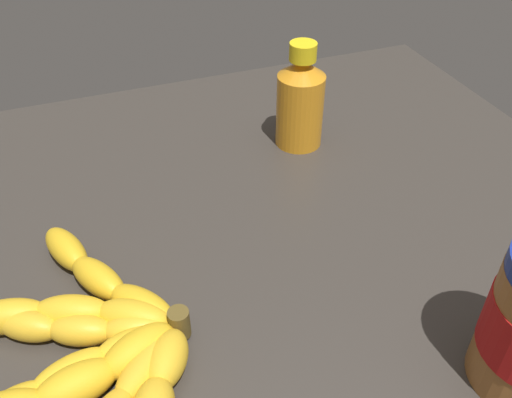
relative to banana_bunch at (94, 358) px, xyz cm
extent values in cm
cube|color=#38332D|center=(-11.67, 24.42, -3.20)|extent=(79.59, 79.95, 3.16)
ellipsoid|color=gold|center=(-4.44, 5.00, -0.07)|extent=(7.83, 7.15, 3.11)
ellipsoid|color=gold|center=(-9.41, 1.61, -0.07)|extent=(8.09, 6.44, 3.11)
ellipsoid|color=gold|center=(-14.85, -0.95, -0.07)|extent=(8.15, 5.58, 3.11)
ellipsoid|color=gold|center=(-3.24, 4.02, 0.03)|extent=(6.68, 8.05, 3.31)
ellipsoid|color=gold|center=(-5.83, -1.29, 0.03)|extent=(5.72, 8.10, 3.31)
ellipsoid|color=gold|center=(-7.40, -6.98, 0.03)|extent=(4.56, 7.88, 3.31)
ellipsoid|color=gold|center=(-1.92, 3.97, -0.16)|extent=(4.40, 6.76, 2.93)
ellipsoid|color=gold|center=(-3.50, -0.74, -0.16)|extent=(5.10, 6.88, 2.93)
ellipsoid|color=gold|center=(-5.73, -5.18, -0.16)|extent=(5.70, 6.85, 2.93)
ellipsoid|color=yellow|center=(-0.39, 3.54, -0.17)|extent=(3.74, 7.36, 2.90)
ellipsoid|color=yellow|center=(0.66, -1.99, -0.17)|extent=(4.59, 7.56, 2.90)
ellipsoid|color=yellow|center=(0.72, 3.75, 0.16)|extent=(6.00, 8.04, 3.56)
ellipsoid|color=yellow|center=(2.36, -1.77, 0.16)|extent=(4.89, 7.78, 3.56)
ellipsoid|color=gold|center=(2.31, 4.25, -0.03)|extent=(7.92, 8.30, 3.19)
ellipsoid|color=gold|center=(2.47, 5.86, 0.12)|extent=(6.98, 6.05, 3.48)
cylinder|color=brown|center=(-0.92, 7.83, 0.18)|extent=(2.00, 2.00, 3.00)
cylinder|color=orange|center=(-27.57, 31.65, 3.43)|extent=(6.39, 6.39, 10.11)
cone|color=orange|center=(-27.57, 31.65, 9.58)|extent=(6.39, 6.39, 2.18)
cylinder|color=yellow|center=(-27.57, 31.65, 11.81)|extent=(3.51, 3.51, 2.28)
camera|label=1|loc=(31.61, 3.17, 40.55)|focal=38.54mm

